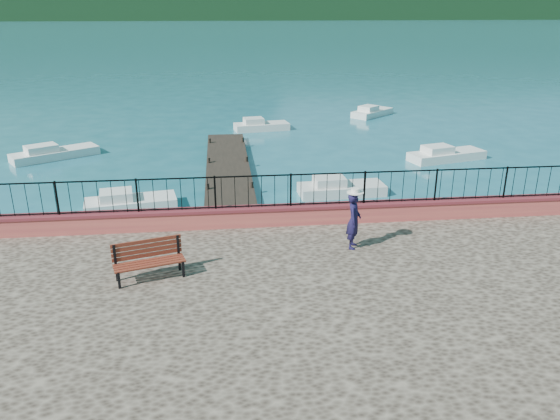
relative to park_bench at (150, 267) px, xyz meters
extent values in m
plane|color=#19596B|center=(4.08, -0.65, -1.48)|extent=(2000.00, 2000.00, 0.00)
cube|color=#CA5849|center=(4.08, 3.05, 0.01)|extent=(28.00, 0.46, 0.58)
cube|color=black|center=(4.08, 3.05, 0.77)|extent=(27.00, 0.05, 0.95)
cube|color=#2D231C|center=(2.08, 11.35, -1.33)|extent=(2.00, 16.00, 0.30)
cube|color=black|center=(4.08, 299.35, 7.52)|extent=(900.00, 60.00, 18.00)
ellipsoid|color=#142D23|center=(224.08, 559.35, -1.48)|extent=(448.00, 384.00, 180.00)
cube|color=black|center=(0.01, -0.04, -0.07)|extent=(1.73, 0.95, 0.41)
cube|color=brown|center=(-0.06, 0.20, 0.39)|extent=(1.61, 0.54, 0.51)
imported|color=#161134|center=(5.23, 1.21, 0.49)|extent=(0.55, 0.66, 1.55)
cylinder|color=white|center=(5.23, 1.21, 1.33)|extent=(0.44, 0.44, 0.12)
cube|color=silver|center=(-1.71, 8.15, -1.08)|extent=(3.56, 1.87, 0.80)
cube|color=silver|center=(6.67, 8.97, -1.08)|extent=(3.58, 1.50, 0.80)
cube|color=silver|center=(13.09, 13.65, -1.08)|extent=(4.14, 2.27, 0.80)
cube|color=silver|center=(-6.62, 16.14, -1.08)|extent=(4.25, 3.34, 0.80)
cube|color=silver|center=(4.36, 21.68, -1.08)|extent=(3.51, 1.80, 0.80)
cube|color=silver|center=(12.47, 25.42, -1.08)|extent=(3.44, 3.25, 0.80)
camera|label=1|loc=(1.81, -11.93, 5.86)|focal=35.00mm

